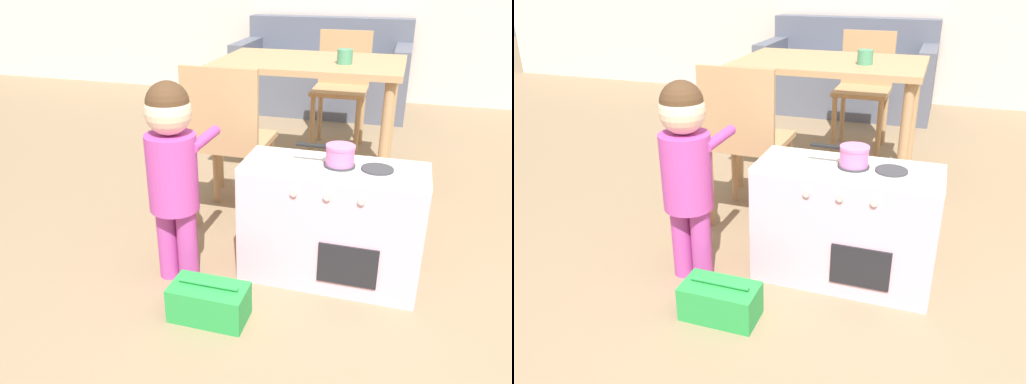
{
  "view_description": "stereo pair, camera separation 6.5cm",
  "coord_description": "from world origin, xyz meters",
  "views": [
    {
      "loc": [
        0.15,
        -1.12,
        1.24
      ],
      "look_at": [
        -0.41,
        0.7,
        0.39
      ],
      "focal_mm": 35.0,
      "sensor_mm": 36.0,
      "label": 1
    },
    {
      "loc": [
        0.21,
        -1.1,
        1.24
      ],
      "look_at": [
        -0.41,
        0.7,
        0.39
      ],
      "focal_mm": 35.0,
      "sensor_mm": 36.0,
      "label": 2
    }
  ],
  "objects": [
    {
      "name": "play_kitchen",
      "position": [
        -0.1,
        0.76,
        0.26
      ],
      "size": [
        0.74,
        0.31,
        0.53
      ],
      "color": "#EAB2C6",
      "rests_on": "ground_plane"
    },
    {
      "name": "couch",
      "position": [
        -0.65,
        3.68,
        0.3
      ],
      "size": [
        1.59,
        0.86,
        0.82
      ],
      "color": "#565B6B",
      "rests_on": "ground_plane"
    },
    {
      "name": "child_figure",
      "position": [
        -0.72,
        0.57,
        0.54
      ],
      "size": [
        0.23,
        0.35,
        0.86
      ],
      "color": "#BC429E",
      "rests_on": "ground_plane"
    },
    {
      "name": "dining_table",
      "position": [
        -0.42,
        1.86,
        0.64
      ],
      "size": [
        1.09,
        0.72,
        0.75
      ],
      "color": "tan",
      "rests_on": "ground_plane"
    },
    {
      "name": "cup_on_table",
      "position": [
        -0.21,
        1.78,
        0.79
      ],
      "size": [
        0.09,
        0.09,
        0.08
      ],
      "color": "#478E66",
      "rests_on": "dining_table"
    },
    {
      "name": "toy_basket",
      "position": [
        -0.49,
        0.34,
        0.07
      ],
      "size": [
        0.3,
        0.16,
        0.16
      ],
      "color": "green",
      "rests_on": "ground_plane"
    },
    {
      "name": "toy_pot",
      "position": [
        -0.08,
        0.76,
        0.58
      ],
      "size": [
        0.24,
        0.12,
        0.08
      ],
      "color": "pink",
      "rests_on": "play_kitchen"
    },
    {
      "name": "dining_chair_far",
      "position": [
        -0.33,
        2.57,
        0.46
      ],
      "size": [
        0.38,
        0.38,
        0.84
      ],
      "rotation": [
        0.0,
        0.0,
        3.14
      ],
      "color": "tan",
      "rests_on": "ground_plane"
    },
    {
      "name": "dining_chair_near",
      "position": [
        -0.69,
        1.13,
        0.46
      ],
      "size": [
        0.38,
        0.38,
        0.84
      ],
      "color": "tan",
      "rests_on": "ground_plane"
    }
  ]
}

